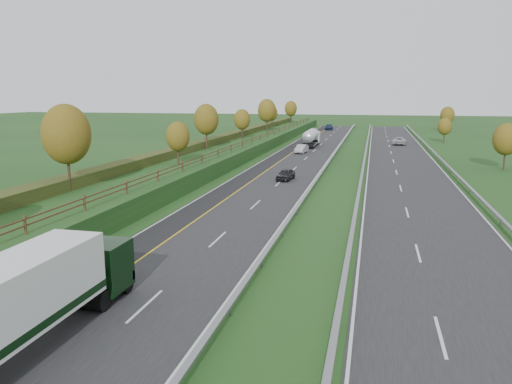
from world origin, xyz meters
TOP-DOWN VIEW (x-y plane):
  - ground at (8.00, 55.00)m, footprint 400.00×400.00m
  - near_carriageway at (0.00, 60.00)m, footprint 10.50×200.00m
  - far_carriageway at (16.50, 60.00)m, footprint 10.50×200.00m
  - hard_shoulder at (-3.75, 60.00)m, footprint 3.00×200.00m
  - lane_markings at (6.40, 59.88)m, footprint 26.75×200.00m
  - embankment_left at (-13.00, 60.00)m, footprint 12.00×200.00m
  - hedge_left at (-15.00, 60.00)m, footprint 2.20×180.00m
  - fence_left at (-8.50, 59.59)m, footprint 0.12×189.06m
  - median_barrier_near at (5.70, 60.00)m, footprint 0.32×200.00m
  - median_barrier_far at (10.80, 60.00)m, footprint 0.32×200.00m
  - outer_barrier_far at (22.30, 60.00)m, footprint 0.32×200.00m
  - trees_left at (-12.64, 56.63)m, footprint 6.64×164.30m
  - trees_far at (29.80, 89.21)m, footprint 8.45×118.60m
  - box_lorry at (-1.41, 4.40)m, footprint 2.58×16.28m
  - road_tanker at (-0.32, 90.92)m, footprint 2.40×11.22m
  - car_dark_near at (1.65, 49.54)m, footprint 2.06×4.20m
  - car_silver_mid at (-0.57, 78.64)m, footprint 2.10×4.73m
  - car_small_far at (-1.08, 140.05)m, footprint 2.48×5.70m
  - car_oncoming at (17.31, 98.49)m, footprint 3.11×5.91m

SIDE VIEW (x-z plane):
  - ground at x=8.00m, z-range 0.00..0.00m
  - near_carriageway at x=0.00m, z-range 0.00..0.04m
  - far_carriageway at x=16.50m, z-range 0.00..0.04m
  - hard_shoulder at x=-3.75m, z-range 0.00..0.04m
  - lane_markings at x=6.40m, z-range 0.04..0.05m
  - median_barrier_near at x=5.70m, z-range 0.26..0.97m
  - median_barrier_far at x=10.80m, z-range 0.26..0.97m
  - outer_barrier_far at x=22.30m, z-range 0.26..0.97m
  - car_dark_near at x=1.65m, z-range 0.04..1.42m
  - car_silver_mid at x=-0.57m, z-range 0.04..1.55m
  - car_oncoming at x=17.31m, z-range 0.04..1.63m
  - car_small_far at x=-1.08m, z-range 0.04..1.67m
  - embankment_left at x=-13.00m, z-range 0.00..2.00m
  - road_tanker at x=-0.32m, z-range 0.13..3.59m
  - box_lorry at x=-1.41m, z-range 0.30..4.36m
  - hedge_left at x=-15.00m, z-range 2.00..3.10m
  - fence_left at x=-8.50m, z-range 2.13..3.33m
  - trees_far at x=29.80m, z-range 0.69..7.81m
  - trees_left at x=-12.64m, z-range 2.53..10.20m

